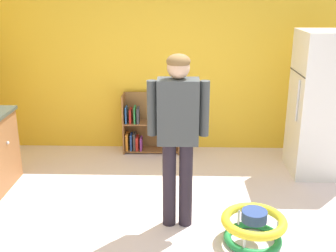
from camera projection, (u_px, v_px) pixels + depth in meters
ground_plane at (170, 233)px, 4.01m from camera, size 12.00×12.00×0.00m
back_wall at (174, 56)px, 5.79m from camera, size 5.20×0.06×2.70m
refrigerator at (323, 104)px, 5.10m from camera, size 0.73×0.68×1.78m
bookshelf at (148, 127)px, 5.94m from camera, size 0.80×0.28×0.85m
standing_person at (178, 127)px, 3.85m from camera, size 0.57×0.22×1.70m
baby_walker at (253, 227)px, 3.83m from camera, size 0.60×0.60×0.32m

